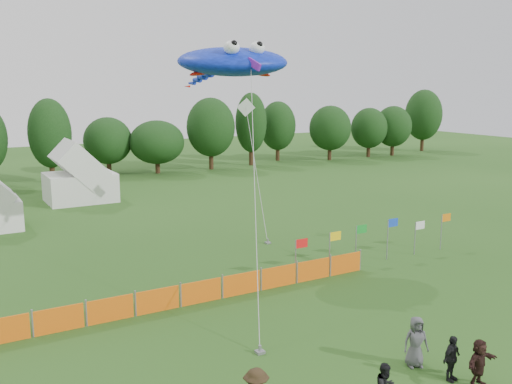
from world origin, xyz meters
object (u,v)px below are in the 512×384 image
tent_right (80,178)px  stingray_kite (230,62)px  spectator_d (452,358)px  spectator_e (416,342)px  spectator_f (479,363)px  barrier_fence (180,296)px

tent_right → stingray_kite: size_ratio=0.29×
spectator_d → spectator_e: (-0.29, 1.28, 0.12)m
tent_right → spectator_d: (3.53, -35.22, -1.16)m
spectator_f → stingray_kite: 19.27m
spectator_d → spectator_e: 1.31m
spectator_e → stingray_kite: (0.63, 14.69, 9.68)m
spectator_f → spectator_d: bearing=121.8°
barrier_fence → spectator_e: spectator_e is taller
spectator_e → stingray_kite: 17.60m
spectator_d → spectator_f: size_ratio=0.99×
tent_right → spectator_f: 36.10m
spectator_e → stingray_kite: size_ratio=0.09×
tent_right → spectator_d: tent_right is taller
stingray_kite → spectator_f: bearing=-89.4°
barrier_fence → spectator_d: (5.20, -10.12, 0.26)m
spectator_d → spectator_e: spectator_e is taller
tent_right → stingray_kite: stingray_kite is taller
barrier_fence → stingray_kite: (5.54, 5.85, 10.06)m
spectator_e → spectator_f: spectator_e is taller
stingray_kite → tent_right: bearing=101.4°
spectator_e → stingray_kite: stingray_kite is taller
stingray_kite → spectator_d: bearing=-91.2°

